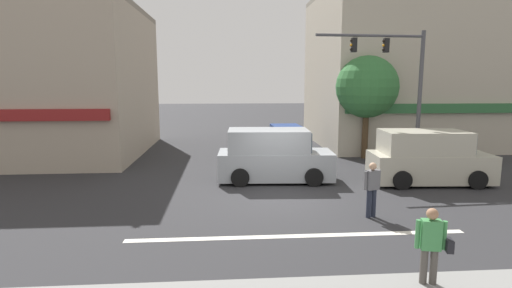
{
  "coord_description": "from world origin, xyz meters",
  "views": [
    {
      "loc": [
        -1.86,
        -13.37,
        4.03
      ],
      "look_at": [
        -0.7,
        2.0,
        1.6
      ],
      "focal_mm": 28.0,
      "sensor_mm": 36.0,
      "label": 1
    }
  ],
  "objects_px": {
    "traffic_light_mast": "(400,78)",
    "sedan_crossing_rightbound": "(285,140)",
    "van_crossing_leftbound": "(273,157)",
    "pedestrian_foreground_with_bag": "(432,245)",
    "utility_pole_far_right": "(392,75)",
    "van_parked_curbside": "(428,159)",
    "street_tree": "(367,87)",
    "pedestrian_mid_crossing": "(372,186)",
    "utility_pole_near_left": "(99,70)"
  },
  "relations": [
    {
      "from": "van_crossing_leftbound",
      "to": "pedestrian_foreground_with_bag",
      "type": "bearing_deg",
      "value": -77.43
    },
    {
      "from": "traffic_light_mast",
      "to": "pedestrian_mid_crossing",
      "type": "bearing_deg",
      "value": -119.1
    },
    {
      "from": "traffic_light_mast",
      "to": "utility_pole_far_right",
      "type": "bearing_deg",
      "value": 70.03
    },
    {
      "from": "van_crossing_leftbound",
      "to": "pedestrian_mid_crossing",
      "type": "distance_m",
      "value": 5.23
    },
    {
      "from": "utility_pole_near_left",
      "to": "van_crossing_leftbound",
      "type": "bearing_deg",
      "value": -17.8
    },
    {
      "from": "traffic_light_mast",
      "to": "van_crossing_leftbound",
      "type": "xyz_separation_m",
      "value": [
        -5.71,
        -1.29,
        -3.17
      ]
    },
    {
      "from": "van_crossing_leftbound",
      "to": "pedestrian_foreground_with_bag",
      "type": "height_order",
      "value": "van_crossing_leftbound"
    },
    {
      "from": "utility_pole_far_right",
      "to": "traffic_light_mast",
      "type": "relative_size",
      "value": 1.37
    },
    {
      "from": "sedan_crossing_rightbound",
      "to": "utility_pole_far_right",
      "type": "bearing_deg",
      "value": 7.19
    },
    {
      "from": "sedan_crossing_rightbound",
      "to": "pedestrian_foreground_with_bag",
      "type": "xyz_separation_m",
      "value": [
        0.51,
        -15.35,
        0.24
      ]
    },
    {
      "from": "traffic_light_mast",
      "to": "sedan_crossing_rightbound",
      "type": "distance_m",
      "value": 7.52
    },
    {
      "from": "utility_pole_near_left",
      "to": "traffic_light_mast",
      "type": "bearing_deg",
      "value": -4.73
    },
    {
      "from": "traffic_light_mast",
      "to": "utility_pole_near_left",
      "type": "bearing_deg",
      "value": 175.27
    },
    {
      "from": "street_tree",
      "to": "van_parked_curbside",
      "type": "distance_m",
      "value": 6.04
    },
    {
      "from": "utility_pole_near_left",
      "to": "traffic_light_mast",
      "type": "xyz_separation_m",
      "value": [
        13.11,
        -1.09,
        -0.35
      ]
    },
    {
      "from": "traffic_light_mast",
      "to": "pedestrian_mid_crossing",
      "type": "relative_size",
      "value": 3.71
    },
    {
      "from": "traffic_light_mast",
      "to": "pedestrian_foreground_with_bag",
      "type": "distance_m",
      "value": 11.32
    },
    {
      "from": "utility_pole_near_left",
      "to": "pedestrian_foreground_with_bag",
      "type": "bearing_deg",
      "value": -50.21
    },
    {
      "from": "van_crossing_leftbound",
      "to": "pedestrian_mid_crossing",
      "type": "bearing_deg",
      "value": -62.72
    },
    {
      "from": "utility_pole_near_left",
      "to": "utility_pole_far_right",
      "type": "xyz_separation_m",
      "value": [
        15.28,
        4.88,
        -0.13
      ]
    },
    {
      "from": "traffic_light_mast",
      "to": "pedestrian_foreground_with_bag",
      "type": "xyz_separation_m",
      "value": [
        -3.72,
        -10.19,
        -3.22
      ]
    },
    {
      "from": "van_parked_curbside",
      "to": "sedan_crossing_rightbound",
      "type": "xyz_separation_m",
      "value": [
        -4.58,
        7.33,
        -0.29
      ]
    },
    {
      "from": "street_tree",
      "to": "pedestrian_foreground_with_bag",
      "type": "bearing_deg",
      "value": -104.31
    },
    {
      "from": "utility_pole_near_left",
      "to": "van_crossing_leftbound",
      "type": "distance_m",
      "value": 8.54
    },
    {
      "from": "van_parked_curbside",
      "to": "pedestrian_foreground_with_bag",
      "type": "relative_size",
      "value": 2.82
    },
    {
      "from": "pedestrian_mid_crossing",
      "to": "van_crossing_leftbound",
      "type": "bearing_deg",
      "value": 117.28
    },
    {
      "from": "utility_pole_far_right",
      "to": "pedestrian_mid_crossing",
      "type": "distance_m",
      "value": 13.55
    },
    {
      "from": "pedestrian_mid_crossing",
      "to": "traffic_light_mast",
      "type": "bearing_deg",
      "value": 60.9
    },
    {
      "from": "pedestrian_foreground_with_bag",
      "to": "pedestrian_mid_crossing",
      "type": "height_order",
      "value": "same"
    },
    {
      "from": "street_tree",
      "to": "traffic_light_mast",
      "type": "relative_size",
      "value": 0.86
    },
    {
      "from": "street_tree",
      "to": "pedestrian_foreground_with_bag",
      "type": "distance_m",
      "value": 14.07
    },
    {
      "from": "utility_pole_far_right",
      "to": "sedan_crossing_rightbound",
      "type": "height_order",
      "value": "utility_pole_far_right"
    },
    {
      "from": "van_parked_curbside",
      "to": "pedestrian_foreground_with_bag",
      "type": "xyz_separation_m",
      "value": [
        -4.07,
        -8.02,
        -0.05
      ]
    },
    {
      "from": "utility_pole_near_left",
      "to": "van_parked_curbside",
      "type": "xyz_separation_m",
      "value": [
        13.47,
        -3.26,
        -3.52
      ]
    },
    {
      "from": "van_crossing_leftbound",
      "to": "sedan_crossing_rightbound",
      "type": "bearing_deg",
      "value": 77.13
    },
    {
      "from": "traffic_light_mast",
      "to": "pedestrian_foreground_with_bag",
      "type": "height_order",
      "value": "traffic_light_mast"
    },
    {
      "from": "utility_pole_far_right",
      "to": "pedestrian_foreground_with_bag",
      "type": "distance_m",
      "value": 17.54
    },
    {
      "from": "sedan_crossing_rightbound",
      "to": "pedestrian_mid_crossing",
      "type": "distance_m",
      "value": 11.14
    },
    {
      "from": "street_tree",
      "to": "van_crossing_leftbound",
      "type": "xyz_separation_m",
      "value": [
        -5.39,
        -4.46,
        -2.72
      ]
    },
    {
      "from": "sedan_crossing_rightbound",
      "to": "pedestrian_mid_crossing",
      "type": "height_order",
      "value": "pedestrian_mid_crossing"
    },
    {
      "from": "street_tree",
      "to": "pedestrian_mid_crossing",
      "type": "height_order",
      "value": "street_tree"
    },
    {
      "from": "street_tree",
      "to": "pedestrian_foreground_with_bag",
      "type": "xyz_separation_m",
      "value": [
        -3.41,
        -13.36,
        -2.77
      ]
    },
    {
      "from": "utility_pole_far_right",
      "to": "pedestrian_mid_crossing",
      "type": "relative_size",
      "value": 5.08
    },
    {
      "from": "utility_pole_far_right",
      "to": "van_parked_curbside",
      "type": "relative_size",
      "value": 1.8
    },
    {
      "from": "utility_pole_far_right",
      "to": "sedan_crossing_rightbound",
      "type": "distance_m",
      "value": 7.42
    },
    {
      "from": "van_crossing_leftbound",
      "to": "pedestrian_foreground_with_bag",
      "type": "xyz_separation_m",
      "value": [
        1.98,
        -8.9,
        -0.05
      ]
    },
    {
      "from": "sedan_crossing_rightbound",
      "to": "van_crossing_leftbound",
      "type": "distance_m",
      "value": 6.62
    },
    {
      "from": "traffic_light_mast",
      "to": "pedestrian_foreground_with_bag",
      "type": "bearing_deg",
      "value": -110.06
    },
    {
      "from": "traffic_light_mast",
      "to": "van_parked_curbside",
      "type": "height_order",
      "value": "traffic_light_mast"
    },
    {
      "from": "utility_pole_far_right",
      "to": "van_crossing_leftbound",
      "type": "height_order",
      "value": "utility_pole_far_right"
    }
  ]
}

